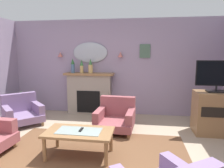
{
  "coord_description": "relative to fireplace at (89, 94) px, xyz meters",
  "views": [
    {
      "loc": [
        0.78,
        -2.66,
        1.69
      ],
      "look_at": [
        0.15,
        1.66,
        1.02
      ],
      "focal_mm": 32.27,
      "sensor_mm": 36.0,
      "label": 1
    }
  ],
  "objects": [
    {
      "name": "wall_back",
      "position": [
        0.64,
        0.22,
        0.73
      ],
      "size": [
        6.73,
        0.1,
        2.61
      ],
      "primitive_type": "cube",
      "color": "#9E8CA8",
      "rests_on": "ground"
    },
    {
      "name": "patterned_rug",
      "position": [
        0.64,
        -2.49,
        -0.56
      ],
      "size": [
        3.2,
        2.4,
        0.01
      ],
      "primitive_type": "cube",
      "color": "brown",
      "rests_on": "ground"
    },
    {
      "name": "fireplace",
      "position": [
        0.0,
        0.0,
        0.0
      ],
      "size": [
        1.36,
        0.36,
        1.16
      ],
      "color": "gray",
      "rests_on": "ground"
    },
    {
      "name": "mantel_vase_centre",
      "position": [
        -0.45,
        -0.03,
        0.79
      ],
      "size": [
        0.1,
        0.1,
        0.4
      ],
      "color": "#4C7093",
      "rests_on": "fireplace"
    },
    {
      "name": "mantel_vase_right",
      "position": [
        -0.2,
        -0.03,
        0.77
      ],
      "size": [
        0.1,
        0.1,
        0.36
      ],
      "color": "tan",
      "rests_on": "fireplace"
    },
    {
      "name": "mantel_vase_left",
      "position": [
        0.05,
        -0.03,
        0.77
      ],
      "size": [
        0.12,
        0.12,
        0.39
      ],
      "color": "tan",
      "rests_on": "fireplace"
    },
    {
      "name": "wall_mirror",
      "position": [
        0.0,
        0.14,
        1.14
      ],
      "size": [
        0.96,
        0.06,
        0.56
      ],
      "primitive_type": "ellipsoid",
      "color": "#B2BCC6"
    },
    {
      "name": "wall_sconce_left",
      "position": [
        -0.85,
        0.09,
        1.09
      ],
      "size": [
        0.14,
        0.14,
        0.14
      ],
      "primitive_type": "cone",
      "color": "#D17066"
    },
    {
      "name": "wall_sconce_right",
      "position": [
        0.85,
        0.09,
        1.09
      ],
      "size": [
        0.14,
        0.14,
        0.14
      ],
      "primitive_type": "cone",
      "color": "#D17066"
    },
    {
      "name": "framed_picture",
      "position": [
        1.5,
        0.15,
        1.18
      ],
      "size": [
        0.28,
        0.03,
        0.36
      ],
      "primitive_type": "cube",
      "color": "#4C6B56"
    },
    {
      "name": "coffee_table",
      "position": [
        0.44,
        -2.34,
        -0.19
      ],
      "size": [
        1.1,
        0.6,
        0.45
      ],
      "color": "olive",
      "rests_on": "ground"
    },
    {
      "name": "tv_remote",
      "position": [
        0.47,
        -2.31,
        -0.12
      ],
      "size": [
        0.04,
        0.16,
        0.02
      ],
      "primitive_type": "cube",
      "color": "black",
      "rests_on": "coffee_table"
    },
    {
      "name": "armchair_beside_couch",
      "position": [
        -1.41,
        -1.02,
        -0.27
      ],
      "size": [
        1.15,
        1.15,
        0.71
      ],
      "color": "gray",
      "rests_on": "ground"
    },
    {
      "name": "armchair_in_corner",
      "position": [
        0.88,
        -1.08,
        -0.27
      ],
      "size": [
        0.87,
        0.87,
        0.71
      ],
      "color": "#934C51",
      "rests_on": "ground"
    },
    {
      "name": "tv_cabinet",
      "position": [
        2.95,
        -0.98,
        -0.12
      ],
      "size": [
        0.8,
        0.57,
        0.9
      ],
      "color": "olive",
      "rests_on": "ground"
    },
    {
      "name": "tv_flatscreen",
      "position": [
        2.95,
        -1.0,
        0.68
      ],
      "size": [
        0.84,
        0.24,
        0.65
      ],
      "color": "black",
      "rests_on": "tv_cabinet"
    },
    {
      "name": "potted_plant_small_fern",
      "position": [
        -1.62,
        -0.53,
        -0.24
      ],
      "size": [
        0.38,
        0.39,
        0.74
      ],
      "color": "#474C56",
      "rests_on": "ground"
    }
  ]
}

